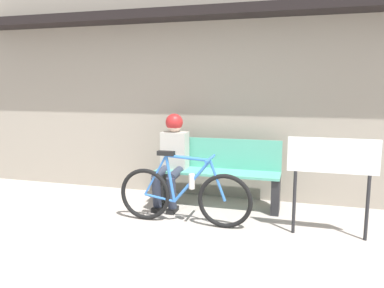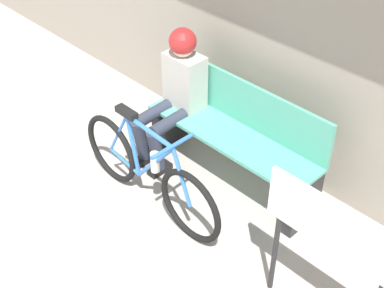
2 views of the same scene
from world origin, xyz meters
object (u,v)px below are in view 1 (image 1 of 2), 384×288
object	(u,v)px
bicycle	(184,195)
person_seated	(172,153)
park_bench_near	(218,175)
signboard	(332,163)

from	to	relation	value
bicycle	person_seated	distance (m)	0.81
park_bench_near	person_seated	bearing A→B (deg)	-168.72
park_bench_near	signboard	size ratio (longest dim) A/B	1.53
bicycle	signboard	xyz separation A→B (m)	(1.57, 0.06, 0.44)
bicycle	person_seated	xyz separation A→B (m)	(-0.35, 0.64, 0.36)
park_bench_near	person_seated	distance (m)	0.67
bicycle	person_seated	size ratio (longest dim) A/B	1.30
person_seated	park_bench_near	bearing A→B (deg)	11.28
person_seated	signboard	bearing A→B (deg)	-16.57
person_seated	bicycle	bearing A→B (deg)	-61.01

